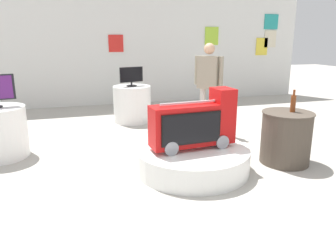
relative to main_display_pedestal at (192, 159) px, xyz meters
name	(u,v)px	position (x,y,z in m)	size (l,w,h in m)	color
ground_plane	(186,181)	(-0.20, -0.32, -0.16)	(30.00, 30.00, 0.00)	#B2ADA3
back_wall_display	(122,41)	(-0.18, 4.83, 1.53)	(10.66, 0.13, 3.37)	silver
main_display_pedestal	(192,159)	(0.00, 0.00, 0.00)	(1.54, 1.54, 0.32)	white
novelty_firetruck_tv	(194,125)	(0.02, -0.01, 0.48)	(1.16, 0.44, 0.79)	gray
display_pedestal_center_rear	(132,104)	(-0.31, 2.81, 0.23)	(0.80, 0.80, 0.77)	white
tv_on_center_rear	(131,76)	(-0.31, 2.80, 0.83)	(0.50, 0.21, 0.40)	black
side_table_round	(286,137)	(1.38, -0.13, 0.22)	(0.71, 0.71, 0.75)	#4C4238
bottle_on_side_table	(293,103)	(1.45, -0.12, 0.72)	(0.07, 0.07, 0.31)	brown
shopper_browsing_near_truck	(208,82)	(0.89, 1.56, 0.82)	(0.41, 0.43, 1.67)	#B2ADA3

